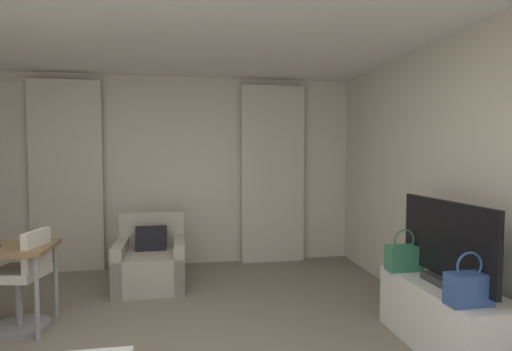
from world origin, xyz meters
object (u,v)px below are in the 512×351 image
armchair (151,262)px  handbag_primary (404,257)px  desk_chair (23,285)px  tv_flatscreen (446,245)px  handbag_secondary (469,288)px  tv_console (445,317)px

armchair → handbag_primary: handbag_primary is taller
desk_chair → tv_flatscreen: (3.42, -0.94, 0.44)m
handbag_primary → handbag_secondary: (0.01, -0.81, 0.00)m
desk_chair → handbag_primary: (3.30, -0.55, 0.25)m
armchair → desk_chair: desk_chair is taller
armchair → handbag_primary: bearing=-33.7°
tv_console → handbag_primary: (-0.12, 0.41, 0.38)m
tv_console → tv_flatscreen: 0.57m
tv_console → handbag_secondary: size_ratio=3.20×
handbag_secondary → tv_console: bearing=73.7°
tv_flatscreen → handbag_primary: size_ratio=2.99×
armchair → tv_flatscreen: 3.15m
armchair → tv_flatscreen: tv_flatscreen is taller
tv_flatscreen → tv_console: bearing=-90.0°
handbag_primary → handbag_secondary: size_ratio=1.00×
tv_flatscreen → desk_chair: bearing=164.6°
desk_chair → handbag_secondary: (3.31, -1.36, 0.25)m
tv_console → handbag_primary: bearing=106.6°
desk_chair → tv_console: bearing=-15.6°
desk_chair → tv_console: 3.56m
tv_console → desk_chair: bearing=164.4°
armchair → tv_console: bearing=-38.8°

